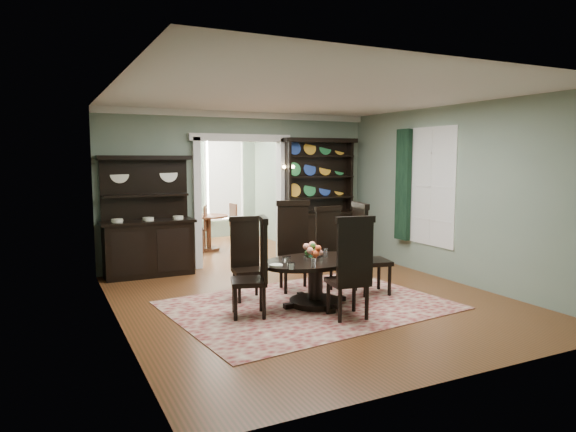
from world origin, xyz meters
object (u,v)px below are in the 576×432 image
at_px(dining_table, 315,274).
at_px(parlor_table, 209,227).
at_px(sideboard, 148,234).
at_px(welsh_dresser, 320,216).

relative_size(dining_table, parlor_table, 2.08).
xyz_separation_m(dining_table, sideboard, (-1.78, 2.98, 0.29)).
distance_m(sideboard, parlor_table, 2.62).
bearing_deg(dining_table, welsh_dresser, 51.77).
distance_m(dining_table, welsh_dresser, 3.47).
xyz_separation_m(welsh_dresser, parlor_table, (-1.80, 1.97, -0.38)).
bearing_deg(welsh_dresser, parlor_table, 134.99).
height_order(dining_table, sideboard, sideboard).
bearing_deg(parlor_table, sideboard, -131.60).
xyz_separation_m(sideboard, parlor_table, (1.73, 1.95, -0.22)).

